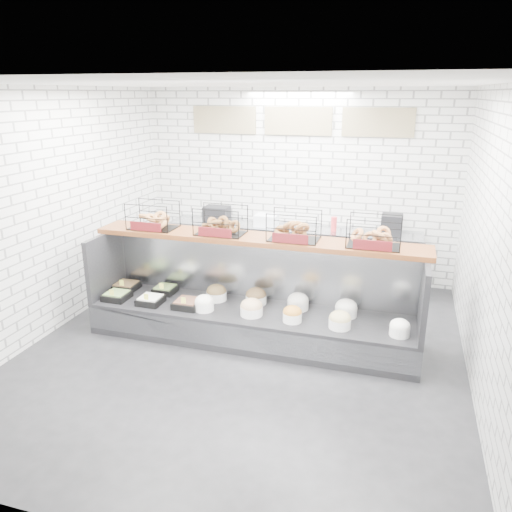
% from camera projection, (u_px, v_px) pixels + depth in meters
% --- Properties ---
extents(ground, '(5.50, 5.50, 0.00)m').
position_uv_depth(ground, '(244.00, 350.00, 5.94)').
color(ground, black).
rests_on(ground, ground).
extents(room_shell, '(5.02, 5.51, 3.01)m').
position_uv_depth(room_shell, '(259.00, 169.00, 5.84)').
color(room_shell, silver).
rests_on(room_shell, ground).
extents(display_case, '(4.00, 0.90, 1.20)m').
position_uv_depth(display_case, '(252.00, 313.00, 6.14)').
color(display_case, black).
rests_on(display_case, ground).
extents(bagel_shelf, '(4.10, 0.50, 0.40)m').
position_uv_depth(bagel_shelf, '(256.00, 228.00, 5.98)').
color(bagel_shelf, '#4D2510').
rests_on(bagel_shelf, display_case).
extents(prep_counter, '(4.00, 0.60, 1.20)m').
position_uv_depth(prep_counter, '(291.00, 253.00, 8.00)').
color(prep_counter, '#93969B').
rests_on(prep_counter, ground).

